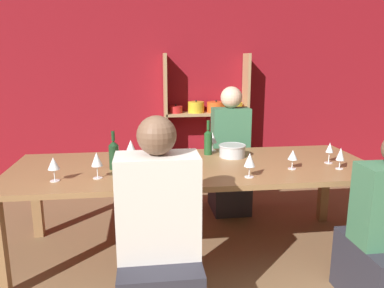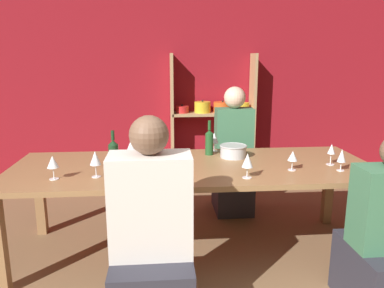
% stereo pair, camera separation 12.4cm
% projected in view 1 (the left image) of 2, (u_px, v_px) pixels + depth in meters
% --- Properties ---
extents(wall_back_red, '(8.80, 0.06, 2.70)m').
position_uv_depth(wall_back_red, '(167.00, 75.00, 5.12)').
color(wall_back_red, maroon).
rests_on(wall_back_red, ground_plane).
extents(shelf_unit, '(1.14, 0.30, 1.64)m').
position_uv_depth(shelf_unit, '(208.00, 130.00, 5.16)').
color(shelf_unit, tan).
rests_on(shelf_unit, ground_plane).
extents(dining_table, '(2.86, 1.06, 0.75)m').
position_uv_depth(dining_table, '(194.00, 173.00, 2.99)').
color(dining_table, olive).
rests_on(dining_table, ground_plane).
extents(mixing_bowl, '(0.23, 0.23, 0.11)m').
position_uv_depth(mixing_bowl, '(232.00, 150.00, 3.22)').
color(mixing_bowl, '#B7BABC').
rests_on(mixing_bowl, dining_table).
extents(wine_bottle_green, '(0.08, 0.08, 0.30)m').
position_uv_depth(wine_bottle_green, '(114.00, 154.00, 2.85)').
color(wine_bottle_green, '#19381E').
rests_on(wine_bottle_green, dining_table).
extents(wine_bottle_dark, '(0.07, 0.07, 0.31)m').
position_uv_depth(wine_bottle_dark, '(208.00, 141.00, 3.28)').
color(wine_bottle_dark, '#1E4C23').
rests_on(wine_bottle_dark, dining_table).
extents(wine_glass_white_a, '(0.08, 0.08, 0.17)m').
position_uv_depth(wine_glass_white_a, '(54.00, 164.00, 2.56)').
color(wine_glass_white_a, white).
rests_on(wine_glass_white_a, dining_table).
extents(wine_glass_red_a, '(0.08, 0.08, 0.19)m').
position_uv_depth(wine_glass_red_a, '(97.00, 160.00, 2.62)').
color(wine_glass_red_a, white).
rests_on(wine_glass_red_a, dining_table).
extents(wine_glass_white_b, '(0.07, 0.07, 0.15)m').
position_uv_depth(wine_glass_white_b, '(293.00, 155.00, 2.85)').
color(wine_glass_white_b, white).
rests_on(wine_glass_white_b, dining_table).
extents(wine_glass_white_c, '(0.06, 0.06, 0.17)m').
position_uv_depth(wine_glass_white_c, '(330.00, 149.00, 3.01)').
color(wine_glass_white_c, white).
rests_on(wine_glass_white_c, dining_table).
extents(wine_glass_white_d, '(0.07, 0.07, 0.18)m').
position_uv_depth(wine_glass_white_d, '(131.00, 146.00, 3.07)').
color(wine_glass_white_d, white).
rests_on(wine_glass_white_d, dining_table).
extents(wine_glass_white_e, '(0.08, 0.08, 0.18)m').
position_uv_depth(wine_glass_white_e, '(250.00, 161.00, 2.65)').
color(wine_glass_white_e, white).
rests_on(wine_glass_white_e, dining_table).
extents(wine_glass_red_b, '(0.08, 0.08, 0.17)m').
position_uv_depth(wine_glass_red_b, '(212.00, 138.00, 3.41)').
color(wine_glass_red_b, white).
rests_on(wine_glass_red_b, dining_table).
extents(wine_glass_empty_a, '(0.08, 0.08, 0.16)m').
position_uv_depth(wine_glass_empty_a, '(147.00, 151.00, 2.94)').
color(wine_glass_empty_a, white).
rests_on(wine_glass_empty_a, dining_table).
extents(wine_glass_red_c, '(0.06, 0.06, 0.17)m').
position_uv_depth(wine_glass_red_c, '(340.00, 155.00, 2.85)').
color(wine_glass_red_c, white).
rests_on(wine_glass_red_c, dining_table).
extents(wine_glass_red_d, '(0.07, 0.07, 0.16)m').
position_uv_depth(wine_glass_red_d, '(124.00, 158.00, 2.74)').
color(wine_glass_red_d, white).
rests_on(wine_glass_red_d, dining_table).
extents(cell_phone, '(0.10, 0.16, 0.01)m').
position_uv_depth(cell_phone, '(179.00, 157.00, 3.19)').
color(cell_phone, '#1E2338').
rests_on(cell_phone, dining_table).
extents(person_near_a, '(0.46, 0.57, 1.28)m').
position_uv_depth(person_near_a, '(159.00, 256.00, 2.15)').
color(person_near_a, '#2D2D38').
rests_on(person_near_a, ground_plane).
extents(person_far_a, '(0.38, 0.47, 1.30)m').
position_uv_depth(person_far_a, '(230.00, 165.00, 3.90)').
color(person_far_a, '#2D2D38').
rests_on(person_far_a, ground_plane).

